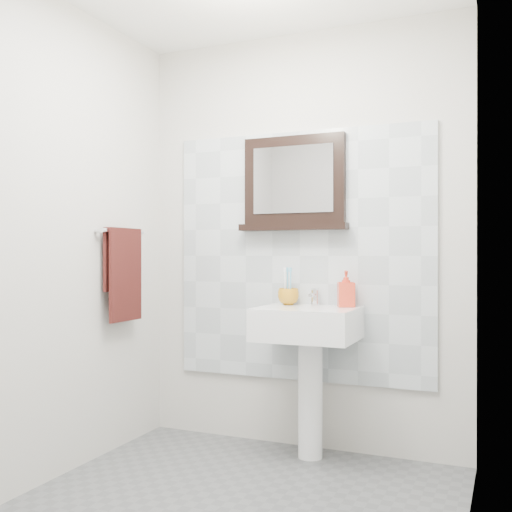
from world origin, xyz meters
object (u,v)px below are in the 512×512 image
at_px(pedestal_sink, 308,340).
at_px(soap_dispenser, 346,289).
at_px(hand_towel, 123,267).
at_px(toothbrush_cup, 288,297).
at_px(framed_mirror, 294,186).

bearing_deg(pedestal_sink, soap_dispenser, 31.97).
height_order(pedestal_sink, hand_towel, hand_towel).
bearing_deg(soap_dispenser, pedestal_sink, -169.44).
xyz_separation_m(toothbrush_cup, soap_dispenser, (0.35, 0.00, 0.05)).
bearing_deg(soap_dispenser, hand_towel, 175.52).
bearing_deg(hand_towel, pedestal_sink, 13.89).
bearing_deg(toothbrush_cup, soap_dispenser, 0.63).
relative_size(pedestal_sink, framed_mirror, 1.44).
distance_m(soap_dispenser, framed_mirror, 0.70).
bearing_deg(toothbrush_cup, hand_towel, -157.33).
relative_size(toothbrush_cup, soap_dispenser, 0.60).
distance_m(framed_mirror, hand_towel, 1.13).
height_order(toothbrush_cup, soap_dispenser, soap_dispenser).
bearing_deg(pedestal_sink, toothbrush_cup, 144.02).
bearing_deg(soap_dispenser, toothbrush_cup, 159.21).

